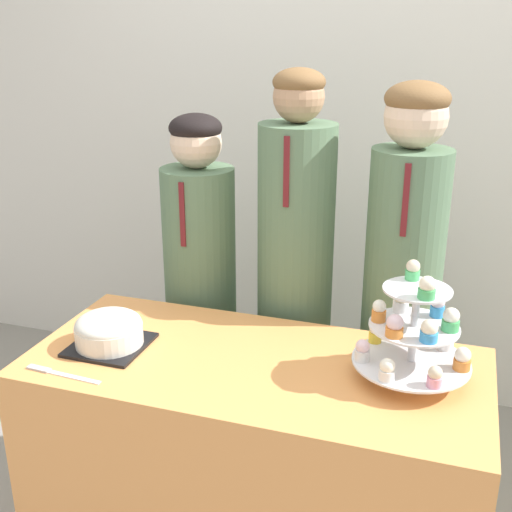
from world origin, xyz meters
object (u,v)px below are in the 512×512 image
object	(u,v)px
cake_knife	(51,372)
student_0	(201,310)
round_cake	(109,330)
cupcake_stand	(415,332)
student_1	(294,305)
student_2	(399,317)

from	to	relation	value
cake_knife	student_0	bearing A→B (deg)	81.69
round_cake	student_0	distance (m)	0.55
cake_knife	cupcake_stand	bearing A→B (deg)	19.99
student_1	round_cake	bearing A→B (deg)	-129.28
student_0	student_1	bearing A→B (deg)	0.00
student_1	student_0	bearing A→B (deg)	-180.00
round_cake	student_1	bearing A→B (deg)	50.72
cupcake_stand	student_0	bearing A→B (deg)	151.87
round_cake	student_1	distance (m)	0.68
student_0	round_cake	bearing A→B (deg)	-97.71
student_1	student_2	xyz separation A→B (m)	(0.36, -0.00, 0.01)
round_cake	student_1	size ratio (longest dim) A/B	0.14
cupcake_stand	student_0	distance (m)	0.93
round_cake	cake_knife	world-z (taller)	round_cake
round_cake	student_2	size ratio (longest dim) A/B	0.14
cake_knife	student_2	distance (m)	1.11
round_cake	student_0	size ratio (longest dim) A/B	0.15
cupcake_stand	student_1	world-z (taller)	student_1
cupcake_stand	round_cake	bearing A→B (deg)	-173.64
student_0	cake_knife	bearing A→B (deg)	-101.68
cupcake_stand	student_2	xyz separation A→B (m)	(-0.07, 0.42, -0.16)
student_1	student_2	bearing A→B (deg)	-0.00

